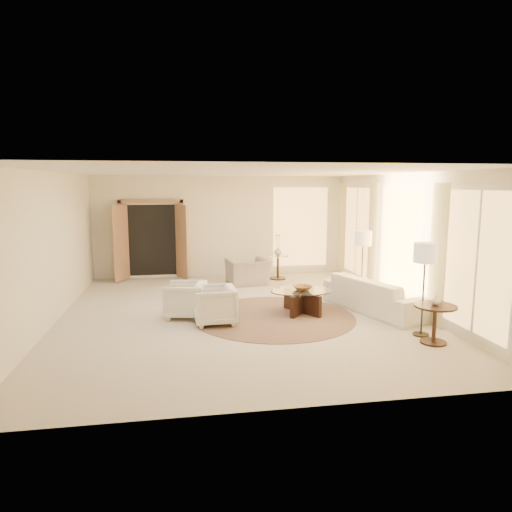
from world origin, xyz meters
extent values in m
cube|color=beige|center=(0.00, 0.00, -0.01)|extent=(7.00, 8.00, 0.02)
cube|color=white|center=(0.00, 0.00, 2.80)|extent=(7.00, 8.00, 0.02)
cube|color=silver|center=(0.00, 4.00, 1.40)|extent=(7.00, 0.04, 2.80)
cube|color=silver|center=(0.00, -4.00, 1.40)|extent=(7.00, 0.04, 2.80)
cube|color=silver|center=(-3.50, 0.00, 1.40)|extent=(0.04, 8.00, 2.80)
cube|color=silver|center=(3.50, 0.00, 1.40)|extent=(0.04, 8.00, 2.80)
cube|color=#A77A59|center=(-1.90, 3.89, 1.08)|extent=(1.80, 0.12, 2.16)
cube|color=#A77A59|center=(-2.70, 3.62, 1.03)|extent=(0.35, 0.66, 2.00)
cube|color=#A77A59|center=(-1.10, 3.62, 1.03)|extent=(0.35, 0.66, 2.00)
cylinder|color=#442D23|center=(0.64, -0.35, 0.01)|extent=(3.70, 3.70, 0.01)
imported|color=white|center=(2.79, -0.26, 0.35)|extent=(1.65, 2.55, 0.69)
imported|color=white|center=(-1.07, -0.05, 0.38)|extent=(0.83, 0.86, 0.76)
imported|color=white|center=(-0.54, -0.58, 0.39)|extent=(0.74, 0.78, 0.77)
imported|color=gray|center=(0.56, 2.68, 0.44)|extent=(1.10, 0.81, 0.88)
cube|color=black|center=(1.24, -0.18, 0.22)|extent=(0.58, 0.88, 0.43)
cube|color=black|center=(1.24, -0.18, 0.22)|extent=(0.68, 0.81, 0.43)
cylinder|color=white|center=(1.24, -0.18, 0.47)|extent=(1.39, 1.39, 0.02)
cylinder|color=black|center=(2.90, -2.24, 0.02)|extent=(0.42, 0.42, 0.03)
cylinder|color=black|center=(2.90, -2.24, 0.31)|extent=(0.06, 0.06, 0.60)
cylinder|color=black|center=(2.90, -2.24, 0.62)|extent=(0.68, 0.68, 0.03)
cylinder|color=#31281D|center=(1.48, 3.20, 0.02)|extent=(0.44, 0.44, 0.03)
cylinder|color=#31281D|center=(1.48, 3.20, 0.33)|extent=(0.07, 0.07, 0.64)
cylinder|color=white|center=(1.48, 3.20, 0.66)|extent=(0.58, 0.58, 0.03)
cylinder|color=#31281D|center=(2.83, 0.63, 0.01)|extent=(0.27, 0.27, 0.03)
cylinder|color=#31281D|center=(2.83, 0.63, 0.66)|extent=(0.03, 0.03, 1.33)
cylinder|color=#C2B690|center=(2.83, 0.63, 1.40)|extent=(0.38, 0.38, 0.32)
cylinder|color=#31281D|center=(2.90, -1.85, 0.01)|extent=(0.27, 0.27, 0.03)
cylinder|color=#31281D|center=(2.90, -1.85, 0.68)|extent=(0.03, 0.03, 1.36)
cylinder|color=#C2B690|center=(2.90, -1.85, 1.44)|extent=(0.39, 0.39, 0.33)
imported|color=brown|center=(1.24, -0.18, 0.52)|extent=(0.47, 0.47, 0.09)
imported|color=silver|center=(2.90, -2.24, 0.71)|extent=(0.18, 0.18, 0.16)
imported|color=silver|center=(1.48, 3.20, 0.78)|extent=(0.26, 0.26, 0.22)
camera|label=1|loc=(-1.14, -8.81, 2.57)|focal=32.00mm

